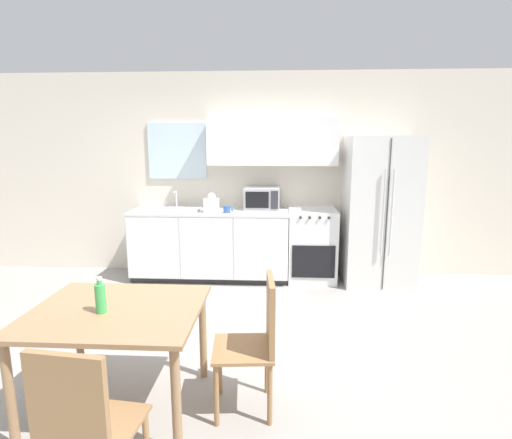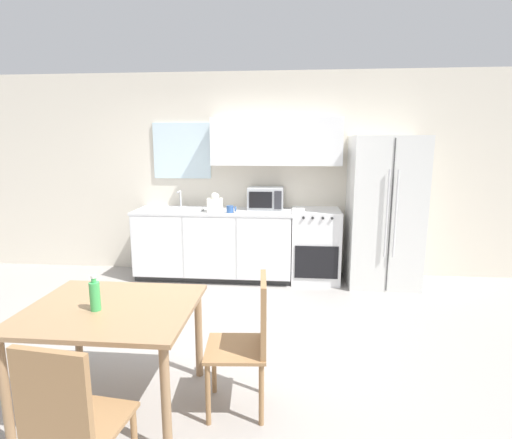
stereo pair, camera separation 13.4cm
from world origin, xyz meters
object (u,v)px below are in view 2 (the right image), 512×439
(dining_table, at_px, (112,320))
(dining_chair_side, at_px, (250,335))
(microwave, at_px, (266,198))
(drink_bottle, at_px, (95,295))
(coffee_mug, at_px, (231,209))
(dining_chair_near, at_px, (68,420))
(oven_range, at_px, (315,245))
(refrigerator, at_px, (384,212))

(dining_table, distance_m, dining_chair_side, 0.93)
(microwave, xyz_separation_m, dining_chair_side, (0.09, -2.78, -0.53))
(dining_chair_side, bearing_deg, microwave, -2.83)
(drink_bottle, bearing_deg, coffee_mug, 79.39)
(microwave, bearing_deg, dining_chair_near, -100.25)
(dining_chair_side, bearing_deg, dining_table, 88.60)
(oven_range, distance_m, drink_bottle, 3.21)
(dining_chair_near, bearing_deg, oven_range, 75.97)
(dining_chair_near, relative_size, drink_bottle, 3.94)
(oven_range, bearing_deg, drink_bottle, -119.44)
(oven_range, xyz_separation_m, refrigerator, (0.84, -0.05, 0.47))
(microwave, xyz_separation_m, coffee_mug, (-0.42, -0.30, -0.10))
(coffee_mug, bearing_deg, dining_chair_side, -78.38)
(dining_table, bearing_deg, coffee_mug, 80.63)
(oven_range, distance_m, refrigerator, 0.96)
(dining_table, xyz_separation_m, drink_bottle, (-0.07, -0.06, 0.20))
(oven_range, bearing_deg, dining_chair_side, -102.16)
(oven_range, xyz_separation_m, dining_table, (-1.50, -2.71, 0.16))
(dining_chair_side, relative_size, drink_bottle, 3.94)
(dining_chair_near, xyz_separation_m, dining_chair_side, (0.75, 0.89, 0.00))
(coffee_mug, bearing_deg, refrigerator, 4.16)
(coffee_mug, bearing_deg, oven_range, 9.89)
(refrigerator, distance_m, dining_chair_side, 3.00)
(coffee_mug, bearing_deg, dining_table, -99.37)
(refrigerator, relative_size, dining_table, 1.71)
(coffee_mug, height_order, dining_chair_side, coffee_mug)
(coffee_mug, xyz_separation_m, drink_bottle, (-0.48, -2.59, -0.14))
(refrigerator, height_order, dining_chair_near, refrigerator)
(coffee_mug, height_order, drink_bottle, coffee_mug)
(microwave, xyz_separation_m, drink_bottle, (-0.91, -2.89, -0.24))
(oven_range, relative_size, dining_chair_side, 1.01)
(coffee_mug, distance_m, dining_chair_near, 3.40)
(oven_range, bearing_deg, microwave, 170.15)
(refrigerator, relative_size, drink_bottle, 7.92)
(microwave, distance_m, dining_table, 2.98)
(coffee_mug, relative_size, dining_table, 0.11)
(dining_table, bearing_deg, dining_chair_near, -78.29)
(oven_range, height_order, refrigerator, refrigerator)
(refrigerator, height_order, dining_chair_side, refrigerator)
(refrigerator, bearing_deg, dining_table, -131.22)
(microwave, bearing_deg, oven_range, -9.85)
(coffee_mug, xyz_separation_m, dining_table, (-0.42, -2.53, -0.33))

